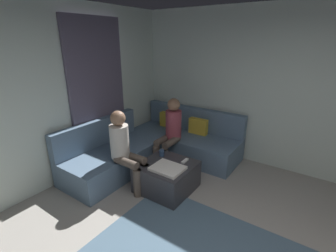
{
  "coord_description": "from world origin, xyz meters",
  "views": [
    {
      "loc": [
        0.43,
        -1.36,
        2.17
      ],
      "look_at": [
        -1.63,
        1.63,
        0.85
      ],
      "focal_mm": 25.95,
      "sensor_mm": 36.0,
      "label": 1
    }
  ],
  "objects_px": {
    "coffee_mug": "(162,153)",
    "person_on_couch_back": "(170,130)",
    "person_on_couch_side": "(125,147)",
    "ottoman": "(167,177)",
    "game_remote": "(185,161)",
    "sectional_couch": "(156,146)"
  },
  "relations": [
    {
      "from": "game_remote",
      "to": "person_on_couch_back",
      "type": "height_order",
      "value": "person_on_couch_back"
    },
    {
      "from": "person_on_couch_back",
      "to": "game_remote",
      "type": "bearing_deg",
      "value": 140.94
    },
    {
      "from": "coffee_mug",
      "to": "person_on_couch_side",
      "type": "height_order",
      "value": "person_on_couch_side"
    },
    {
      "from": "sectional_couch",
      "to": "person_on_couch_side",
      "type": "xyz_separation_m",
      "value": [
        0.15,
        -0.93,
        0.38
      ]
    },
    {
      "from": "coffee_mug",
      "to": "person_on_couch_back",
      "type": "height_order",
      "value": "person_on_couch_back"
    },
    {
      "from": "ottoman",
      "to": "person_on_couch_side",
      "type": "distance_m",
      "value": 0.77
    },
    {
      "from": "person_on_couch_side",
      "to": "game_remote",
      "type": "bearing_deg",
      "value": 124.95
    },
    {
      "from": "game_remote",
      "to": "coffee_mug",
      "type": "bearing_deg",
      "value": -174.29
    },
    {
      "from": "sectional_couch",
      "to": "coffee_mug",
      "type": "bearing_deg",
      "value": -43.89
    },
    {
      "from": "ottoman",
      "to": "sectional_couch",
      "type": "bearing_deg",
      "value": 137.49
    },
    {
      "from": "ottoman",
      "to": "person_on_couch_back",
      "type": "bearing_deg",
      "value": 120.25
    },
    {
      "from": "coffee_mug",
      "to": "game_remote",
      "type": "height_order",
      "value": "coffee_mug"
    },
    {
      "from": "coffee_mug",
      "to": "person_on_couch_back",
      "type": "xyz_separation_m",
      "value": [
        -0.19,
        0.52,
        0.19
      ]
    },
    {
      "from": "person_on_couch_side",
      "to": "sectional_couch",
      "type": "bearing_deg",
      "value": -170.98
    },
    {
      "from": "sectional_couch",
      "to": "ottoman",
      "type": "bearing_deg",
      "value": -42.51
    },
    {
      "from": "coffee_mug",
      "to": "ottoman",
      "type": "bearing_deg",
      "value": -39.29
    },
    {
      "from": "coffee_mug",
      "to": "person_on_couch_back",
      "type": "distance_m",
      "value": 0.58
    },
    {
      "from": "ottoman",
      "to": "game_remote",
      "type": "distance_m",
      "value": 0.36
    },
    {
      "from": "game_remote",
      "to": "sectional_couch",
      "type": "bearing_deg",
      "value": 154.44
    },
    {
      "from": "sectional_couch",
      "to": "ottoman",
      "type": "xyz_separation_m",
      "value": [
        0.7,
        -0.64,
        -0.07
      ]
    },
    {
      "from": "game_remote",
      "to": "person_on_couch_back",
      "type": "relative_size",
      "value": 0.12
    },
    {
      "from": "ottoman",
      "to": "game_remote",
      "type": "height_order",
      "value": "game_remote"
    }
  ]
}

